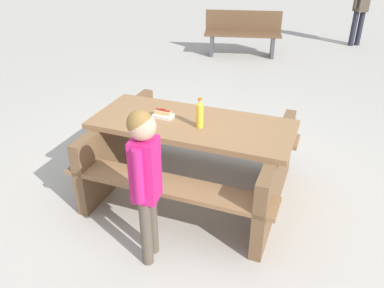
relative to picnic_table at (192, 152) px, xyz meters
name	(u,v)px	position (x,y,z in m)	size (l,w,h in m)	color
ground_plane	(192,191)	(0.00, 0.00, -0.44)	(30.00, 30.00, 0.00)	#B7B2A8
picnic_table	(192,152)	(0.00, 0.00, 0.00)	(1.91, 1.54, 0.75)	olive
soda_bottle	(200,114)	(-0.09, 0.08, 0.43)	(0.06, 0.06, 0.27)	yellow
hotdog_tray	(163,114)	(0.28, -0.02, 0.34)	(0.19, 0.13, 0.08)	white
child_in_coat	(145,170)	(0.07, 0.93, 0.35)	(0.20, 0.31, 1.25)	brown
park_bench_near	(243,32)	(0.35, -4.82, 0.00)	(1.54, 0.64, 0.85)	brown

